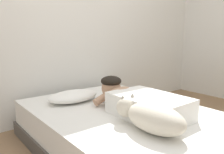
% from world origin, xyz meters
% --- Properties ---
extents(back_wall, '(4.47, 0.12, 2.50)m').
position_xyz_m(back_wall, '(-0.00, 1.44, 1.25)').
color(back_wall, silver).
rests_on(back_wall, ground).
extents(bed, '(1.37, 1.92, 0.36)m').
position_xyz_m(bed, '(-0.15, 0.31, 0.18)').
color(bed, '#4C4742').
rests_on(bed, ground).
extents(pillow, '(0.52, 0.32, 0.11)m').
position_xyz_m(pillow, '(-0.36, 0.84, 0.42)').
color(pillow, white).
rests_on(pillow, bed).
extents(person_lying, '(0.43, 0.92, 0.27)m').
position_xyz_m(person_lying, '(-0.09, 0.20, 0.47)').
color(person_lying, white).
rests_on(person_lying, bed).
extents(dog, '(0.26, 0.57, 0.21)m').
position_xyz_m(dog, '(-0.28, -0.13, 0.47)').
color(dog, beige).
rests_on(dog, bed).
extents(coffee_cup, '(0.12, 0.09, 0.07)m').
position_xyz_m(coffee_cup, '(0.00, 0.73, 0.40)').
color(coffee_cup, teal).
rests_on(coffee_cup, bed).
extents(cell_phone, '(0.07, 0.14, 0.01)m').
position_xyz_m(cell_phone, '(-0.24, -0.03, 0.37)').
color(cell_phone, black).
rests_on(cell_phone, bed).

